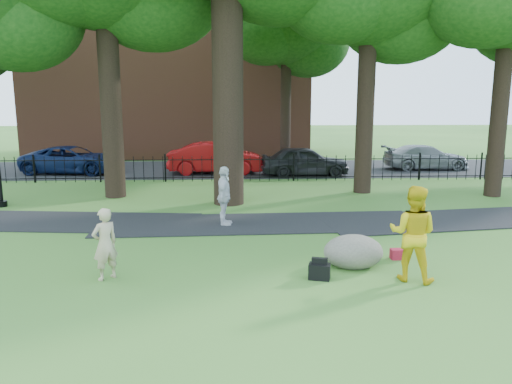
{
  "coord_description": "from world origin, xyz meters",
  "views": [
    {
      "loc": [
        0.21,
        -11.12,
        3.86
      ],
      "look_at": [
        0.79,
        2.0,
        1.37
      ],
      "focal_mm": 35.0,
      "sensor_mm": 36.0,
      "label": 1
    }
  ],
  "objects_px": {
    "man": "(413,233)",
    "boulder": "(353,249)",
    "woman": "(105,244)",
    "red_sedan": "(216,158)"
  },
  "relations": [
    {
      "from": "man",
      "to": "boulder",
      "type": "xyz_separation_m",
      "value": [
        -1.03,
        0.92,
        -0.63
      ]
    },
    {
      "from": "woman",
      "to": "red_sedan",
      "type": "bearing_deg",
      "value": -139.04
    },
    {
      "from": "red_sedan",
      "to": "man",
      "type": "bearing_deg",
      "value": -163.5
    },
    {
      "from": "woman",
      "to": "boulder",
      "type": "height_order",
      "value": "woman"
    },
    {
      "from": "man",
      "to": "boulder",
      "type": "bearing_deg",
      "value": -13.85
    },
    {
      "from": "man",
      "to": "red_sedan",
      "type": "relative_size",
      "value": 0.42
    },
    {
      "from": "woman",
      "to": "man",
      "type": "height_order",
      "value": "man"
    },
    {
      "from": "woman",
      "to": "boulder",
      "type": "relative_size",
      "value": 1.14
    },
    {
      "from": "woman",
      "to": "red_sedan",
      "type": "distance_m",
      "value": 15.27
    },
    {
      "from": "man",
      "to": "red_sedan",
      "type": "height_order",
      "value": "man"
    }
  ]
}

